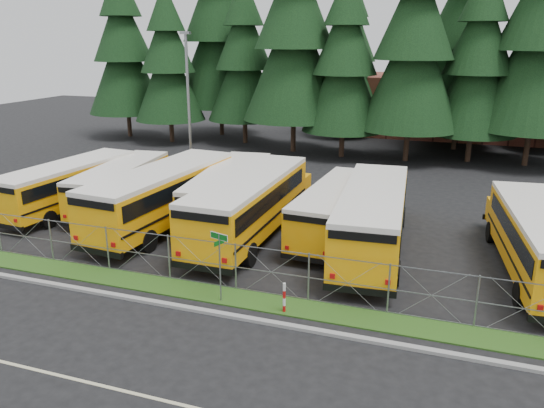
{
  "coord_description": "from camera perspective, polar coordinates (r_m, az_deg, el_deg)",
  "views": [
    {
      "loc": [
        6.65,
        -18.82,
        9.67
      ],
      "look_at": [
        -1.19,
        4.0,
        2.13
      ],
      "focal_mm": 35.0,
      "sensor_mm": 36.0,
      "label": 1
    }
  ],
  "objects": [
    {
      "name": "road_lane_line",
      "position": [
        15.96,
        -10.67,
        -20.26
      ],
      "size": [
        50.0,
        0.12,
        0.01
      ],
      "primitive_type": "cube",
      "color": "beige",
      "rests_on": "ground"
    },
    {
      "name": "street_sign",
      "position": [
        19.96,
        -5.66,
        -5.23
      ],
      "size": [
        0.81,
        0.53,
        2.81
      ],
      "color": "gray",
      "rests_on": "ground"
    },
    {
      "name": "conifer_3",
      "position": [
        46.98,
        2.43,
        17.49
      ],
      "size": [
        8.86,
        8.86,
        19.59
      ],
      "primitive_type": null,
      "color": "black",
      "rests_on": "ground"
    },
    {
      "name": "bus_2",
      "position": [
        28.79,
        -11.21,
        0.76
      ],
      "size": [
        3.91,
        12.49,
        3.22
      ],
      "primitive_type": null,
      "rotation": [
        0.0,
        0.0,
        -0.08
      ],
      "color": "#FFA008",
      "rests_on": "ground"
    },
    {
      "name": "bus_0",
      "position": [
        33.19,
        -20.55,
        1.83
      ],
      "size": [
        3.53,
        10.98,
        2.83
      ],
      "primitive_type": null,
      "rotation": [
        0.0,
        0.0,
        -0.09
      ],
      "color": "#FFA008",
      "rests_on": "ground"
    },
    {
      "name": "conifer_7",
      "position": [
        46.03,
        27.11,
        15.67
      ],
      "size": [
        8.84,
        8.84,
        19.54
      ],
      "primitive_type": null,
      "color": "black",
      "rests_on": "ground"
    },
    {
      "name": "chainlink_fence",
      "position": [
        20.91,
        -1.38,
        -7.15
      ],
      "size": [
        44.0,
        0.1,
        2.0
      ],
      "primitive_type": null,
      "color": "gray",
      "rests_on": "ground"
    },
    {
      "name": "conifer_5",
      "position": [
        44.49,
        15.0,
        15.9
      ],
      "size": [
        8.11,
        8.11,
        17.94
      ],
      "primitive_type": null,
      "color": "black",
      "rests_on": "ground"
    },
    {
      "name": "bus_3",
      "position": [
        29.39,
        -4.4,
        1.08
      ],
      "size": [
        3.87,
        11.38,
        2.92
      ],
      "primitive_type": null,
      "rotation": [
        0.0,
        0.0,
        0.11
      ],
      "color": "#FFA008",
      "rests_on": "ground"
    },
    {
      "name": "curb",
      "position": [
        19.59,
        -3.53,
        -12.06
      ],
      "size": [
        50.0,
        0.25,
        0.12
      ],
      "primitive_type": "cube",
      "color": "gray",
      "rests_on": "ground"
    },
    {
      "name": "brick_building",
      "position": [
        59.21,
        18.49,
        10.01
      ],
      "size": [
        22.0,
        10.0,
        6.0
      ],
      "primitive_type": "cube",
      "color": "brown",
      "rests_on": "ground"
    },
    {
      "name": "bus_4",
      "position": [
        26.71,
        -2.15,
        -0.21
      ],
      "size": [
        3.06,
        12.37,
        3.23
      ],
      "primitive_type": null,
      "rotation": [
        0.0,
        0.0,
        -0.01
      ],
      "color": "#FFA008",
      "rests_on": "ground"
    },
    {
      "name": "conifer_11",
      "position": [
        55.41,
        8.0,
        15.79
      ],
      "size": [
        7.51,
        7.51,
        16.62
      ],
      "primitive_type": null,
      "color": "black",
      "rests_on": "ground"
    },
    {
      "name": "bus_6",
      "position": [
        25.22,
        10.8,
        -1.68
      ],
      "size": [
        3.66,
        12.2,
        3.16
      ],
      "primitive_type": null,
      "rotation": [
        0.0,
        0.0,
        0.07
      ],
      "color": "#FFA008",
      "rests_on": "ground"
    },
    {
      "name": "conifer_12",
      "position": [
        50.69,
        20.03,
        16.46
      ],
      "size": [
        8.82,
        8.82,
        19.51
      ],
      "primitive_type": null,
      "color": "black",
      "rests_on": "ground"
    },
    {
      "name": "bus_1",
      "position": [
        32.57,
        -15.64,
        1.87
      ],
      "size": [
        3.41,
        10.36,
        2.67
      ],
      "primitive_type": null,
      "rotation": [
        0.0,
        0.0,
        0.1
      ],
      "color": "#FFA008",
      "rests_on": "ground"
    },
    {
      "name": "conifer_6",
      "position": [
        45.72,
        21.29,
        13.82
      ],
      "size": [
        7.01,
        7.01,
        15.5
      ],
      "primitive_type": null,
      "color": "black",
      "rests_on": "ground"
    },
    {
      "name": "grass_verge",
      "position": [
        20.75,
        -2.04,
        -10.35
      ],
      "size": [
        50.0,
        1.4,
        0.06
      ],
      "primitive_type": "cube",
      "color": "#214714",
      "rests_on": "ground"
    },
    {
      "name": "light_standard",
      "position": [
        37.96,
        -8.96,
        10.85
      ],
      "size": [
        0.7,
        0.35,
        10.14
      ],
      "color": "gray",
      "rests_on": "ground"
    },
    {
      "name": "bus_5",
      "position": [
        27.11,
        6.87,
        -0.7
      ],
      "size": [
        2.99,
        10.26,
        2.66
      ],
      "primitive_type": null,
      "rotation": [
        0.0,
        0.0,
        -0.06
      ],
      "color": "#FFA008",
      "rests_on": "ground"
    },
    {
      "name": "conifer_1",
      "position": [
        52.45,
        -11.13,
        14.51
      ],
      "size": [
        6.65,
        6.65,
        14.7
      ],
      "primitive_type": null,
      "color": "black",
      "rests_on": "ground"
    },
    {
      "name": "bus_east",
      "position": [
        25.02,
        26.58,
        -3.69
      ],
      "size": [
        3.79,
        11.46,
        2.95
      ],
      "primitive_type": null,
      "rotation": [
        0.0,
        0.0,
        0.1
      ],
      "color": "#FFA008",
      "rests_on": "ground"
    },
    {
      "name": "conifer_4",
      "position": [
        45.07,
        7.84,
        14.56
      ],
      "size": [
        6.86,
        6.86,
        15.18
      ],
      "primitive_type": null,
      "color": "black",
      "rests_on": "ground"
    },
    {
      "name": "ground",
      "position": [
        22.18,
        -0.45,
        -8.49
      ],
      "size": [
        120.0,
        120.0,
        0.0
      ],
      "primitive_type": "plane",
      "color": "black",
      "rests_on": "ground"
    },
    {
      "name": "striped_bollard",
      "position": [
        19.69,
        1.32,
        -10.08
      ],
      "size": [
        0.11,
        0.11,
        1.2
      ],
      "primitive_type": "cylinder",
      "color": "#B20C0C",
      "rests_on": "ground"
    },
    {
      "name": "conifer_10",
      "position": [
        55.85,
        -5.71,
        18.02
      ],
      "size": [
        9.4,
        9.4,
        20.78
      ],
      "primitive_type": null,
      "color": "black",
      "rests_on": "ground"
    },
    {
      "name": "conifer_2",
      "position": [
        51.12,
        -3.02,
        15.1
      ],
      "size": [
        6.94,
        6.94,
        15.36
      ],
      "primitive_type": null,
      "color": "black",
      "rests_on": "ground"
    },
    {
      "name": "conifer_0",
      "position": [
        56.51,
        -15.67,
        15.4
      ],
      "size": [
        7.55,
        7.55,
        16.69
      ],
      "primitive_type": null,
      "color": "black",
      "rests_on": "ground"
    }
  ]
}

